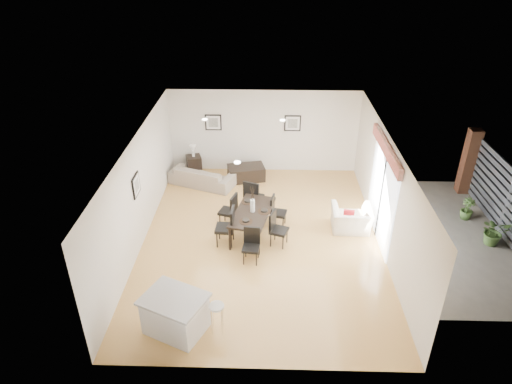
{
  "coord_description": "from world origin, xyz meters",
  "views": [
    {
      "loc": [
        0.14,
        -9.57,
        6.82
      ],
      "look_at": [
        -0.15,
        0.4,
        1.17
      ],
      "focal_mm": 32.0,
      "sensor_mm": 36.0,
      "label": 1
    }
  ],
  "objects_px": {
    "coffee_table": "(246,173)",
    "kitchen_island": "(175,314)",
    "dining_chair_efar": "(276,210)",
    "side_table": "(194,165)",
    "dining_chair_wnear": "(228,225)",
    "dining_table": "(253,214)",
    "sofa": "(202,176)",
    "armchair": "(351,219)",
    "bar_stool": "(217,309)",
    "dining_chair_enear": "(276,227)",
    "dining_chair_wfar": "(230,209)",
    "dining_chair_head": "(251,243)",
    "dining_chair_foot": "(253,195)"
  },
  "relations": [
    {
      "from": "dining_chair_wfar",
      "to": "side_table",
      "type": "distance_m",
      "value": 3.38
    },
    {
      "from": "dining_chair_wnear",
      "to": "dining_chair_head",
      "type": "xyz_separation_m",
      "value": [
        0.59,
        -0.62,
        -0.09
      ]
    },
    {
      "from": "dining_chair_foot",
      "to": "side_table",
      "type": "bearing_deg",
      "value": -28.51
    },
    {
      "from": "dining_chair_enear",
      "to": "dining_chair_efar",
      "type": "bearing_deg",
      "value": 19.89
    },
    {
      "from": "dining_table",
      "to": "dining_chair_foot",
      "type": "distance_m",
      "value": 1.04
    },
    {
      "from": "coffee_table",
      "to": "dining_chair_efar",
      "type": "bearing_deg",
      "value": -84.16
    },
    {
      "from": "armchair",
      "to": "dining_chair_efar",
      "type": "distance_m",
      "value": 1.98
    },
    {
      "from": "dining_chair_efar",
      "to": "side_table",
      "type": "bearing_deg",
      "value": 52.79
    },
    {
      "from": "coffee_table",
      "to": "kitchen_island",
      "type": "relative_size",
      "value": 0.78
    },
    {
      "from": "dining_chair_wnear",
      "to": "dining_table",
      "type": "bearing_deg",
      "value": 129.51
    },
    {
      "from": "dining_table",
      "to": "dining_chair_head",
      "type": "relative_size",
      "value": 2.11
    },
    {
      "from": "dining_chair_enear",
      "to": "dining_chair_head",
      "type": "relative_size",
      "value": 1.05
    },
    {
      "from": "sofa",
      "to": "dining_chair_wnear",
      "type": "relative_size",
      "value": 1.97
    },
    {
      "from": "dining_chair_foot",
      "to": "coffee_table",
      "type": "xyz_separation_m",
      "value": [
        -0.28,
        2.02,
        -0.34
      ]
    },
    {
      "from": "dining_chair_wnear",
      "to": "side_table",
      "type": "distance_m",
      "value": 4.14
    },
    {
      "from": "dining_chair_efar",
      "to": "kitchen_island",
      "type": "bearing_deg",
      "value": 163.93
    },
    {
      "from": "dining_chair_wfar",
      "to": "coffee_table",
      "type": "distance_m",
      "value": 2.7
    },
    {
      "from": "dining_chair_foot",
      "to": "armchair",
      "type": "bearing_deg",
      "value": -174.26
    },
    {
      "from": "sofa",
      "to": "armchair",
      "type": "height_order",
      "value": "armchair"
    },
    {
      "from": "sofa",
      "to": "coffee_table",
      "type": "distance_m",
      "value": 1.41
    },
    {
      "from": "sofa",
      "to": "dining_chair_enear",
      "type": "relative_size",
      "value": 2.2
    },
    {
      "from": "dining_table",
      "to": "bar_stool",
      "type": "distance_m",
      "value": 3.38
    },
    {
      "from": "dining_table",
      "to": "side_table",
      "type": "bearing_deg",
      "value": 133.63
    },
    {
      "from": "sofa",
      "to": "bar_stool",
      "type": "height_order",
      "value": "bar_stool"
    },
    {
      "from": "sofa",
      "to": "dining_chair_foot",
      "type": "bearing_deg",
      "value": 156.1
    },
    {
      "from": "side_table",
      "to": "dining_table",
      "type": "bearing_deg",
      "value": -59.59
    },
    {
      "from": "armchair",
      "to": "dining_table",
      "type": "height_order",
      "value": "dining_table"
    },
    {
      "from": "dining_chair_wnear",
      "to": "kitchen_island",
      "type": "bearing_deg",
      "value": -11.92
    },
    {
      "from": "dining_table",
      "to": "side_table",
      "type": "height_order",
      "value": "dining_table"
    },
    {
      "from": "dining_table",
      "to": "coffee_table",
      "type": "height_order",
      "value": "dining_table"
    },
    {
      "from": "coffee_table",
      "to": "dining_chair_head",
      "type": "bearing_deg",
      "value": -98.84
    },
    {
      "from": "dining_chair_wfar",
      "to": "bar_stool",
      "type": "height_order",
      "value": "dining_chair_wfar"
    },
    {
      "from": "armchair",
      "to": "bar_stool",
      "type": "bearing_deg",
      "value": 50.79
    },
    {
      "from": "dining_chair_wfar",
      "to": "dining_chair_head",
      "type": "bearing_deg",
      "value": 40.84
    },
    {
      "from": "armchair",
      "to": "dining_table",
      "type": "relative_size",
      "value": 0.55
    },
    {
      "from": "dining_table",
      "to": "dining_chair_wnear",
      "type": "bearing_deg",
      "value": -130.72
    },
    {
      "from": "armchair",
      "to": "dining_table",
      "type": "bearing_deg",
      "value": 8.2
    },
    {
      "from": "dining_chair_head",
      "to": "sofa",
      "type": "bearing_deg",
      "value": 120.91
    },
    {
      "from": "sofa",
      "to": "side_table",
      "type": "xyz_separation_m",
      "value": [
        -0.36,
        0.78,
        0.01
      ]
    },
    {
      "from": "sofa",
      "to": "dining_chair_enear",
      "type": "bearing_deg",
      "value": 147.48
    },
    {
      "from": "dining_chair_wfar",
      "to": "dining_chair_enear",
      "type": "relative_size",
      "value": 1.03
    },
    {
      "from": "bar_stool",
      "to": "dining_chair_wfar",
      "type": "bearing_deg",
      "value": 90.38
    },
    {
      "from": "dining_chair_enear",
      "to": "sofa",
      "type": "bearing_deg",
      "value": 56.37
    },
    {
      "from": "armchair",
      "to": "sofa",
      "type": "bearing_deg",
      "value": -27.54
    },
    {
      "from": "dining_chair_head",
      "to": "dining_chair_foot",
      "type": "relative_size",
      "value": 0.85
    },
    {
      "from": "sofa",
      "to": "dining_chair_efar",
      "type": "xyz_separation_m",
      "value": [
        2.26,
        -2.23,
        0.2
      ]
    },
    {
      "from": "dining_chair_foot",
      "to": "bar_stool",
      "type": "relative_size",
      "value": 1.57
    },
    {
      "from": "dining_chair_foot",
      "to": "dining_chair_enear",
      "type": "bearing_deg",
      "value": 135.66
    },
    {
      "from": "dining_chair_wfar",
      "to": "bar_stool",
      "type": "bearing_deg",
      "value": 18.48
    },
    {
      "from": "sofa",
      "to": "dining_chair_wnear",
      "type": "height_order",
      "value": "dining_chair_wnear"
    }
  ]
}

